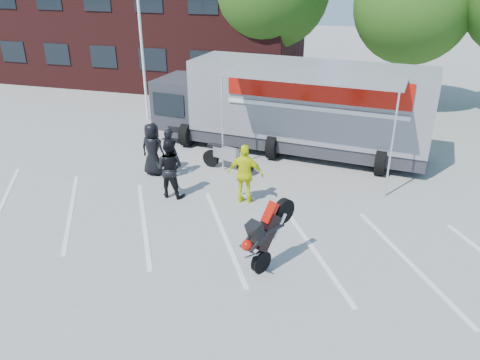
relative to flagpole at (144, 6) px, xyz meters
The scene contains 12 objects.
ground 12.83m from the flagpole, 58.02° to the right, with size 100.00×100.00×0.00m, color #999994.
parking_bay_lines 12.06m from the flagpole, 55.25° to the right, with size 18.00×5.00×0.01m, color white.
office_building 8.97m from the flagpole, 115.15° to the left, with size 18.00×8.00×7.00m, color #411614.
flagpole is the anchor object (origin of this frame).
tree_mid 12.31m from the flagpole, 23.97° to the left, with size 5.44×5.44×7.68m.
transporter_truck 9.06m from the flagpole, 17.83° to the right, with size 10.78×5.20×3.43m, color gray, non-canonical shape.
parked_motorcycle 8.75m from the flagpole, 42.65° to the right, with size 0.70×2.09×1.10m, color #ABABB0, non-canonical shape.
stunt_bike_rider 13.75m from the flagpole, 50.52° to the right, with size 0.75×1.60×1.88m, color black, non-canonical shape.
spectator_leather_a 7.71m from the flagpole, 63.77° to the right, with size 0.90×0.59×1.84m, color black.
spectator_leather_b 7.97m from the flagpole, 58.86° to the right, with size 0.62×0.40×1.69m, color black.
spectator_leather_c 9.30m from the flagpole, 60.32° to the right, with size 0.92×0.72×1.90m, color black.
spectator_hivis 10.42m from the flagpole, 47.20° to the right, with size 1.10×0.46×1.87m, color #F1FA0D.
Camera 1 is at (3.66, -9.42, 6.68)m, focal length 35.00 mm.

